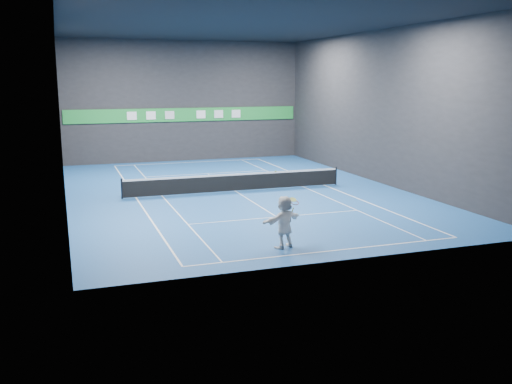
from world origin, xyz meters
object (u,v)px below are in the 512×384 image
object	(u,v)px
player	(284,222)
tennis_ball	(276,171)
tennis_racket	(294,203)
tennis_net	(236,182)

from	to	relation	value
player	tennis_ball	bearing A→B (deg)	-39.81
player	tennis_racket	world-z (taller)	player
player	tennis_ball	distance (m)	1.92
player	tennis_racket	size ratio (longest dim) A/B	3.14
player	tennis_net	bearing A→B (deg)	-121.05
tennis_ball	tennis_racket	size ratio (longest dim) A/B	0.10
tennis_net	tennis_racket	xyz separation A→B (m)	(-1.05, -10.87, 1.10)
tennis_ball	tennis_racket	bearing A→B (deg)	-3.66
player	tennis_racket	bearing A→B (deg)	163.33
player	tennis_racket	distance (m)	0.78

